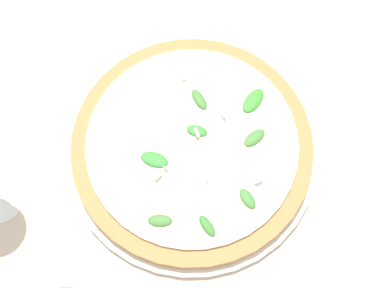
{
  "coord_description": "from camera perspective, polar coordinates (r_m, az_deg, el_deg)",
  "views": [
    {
      "loc": [
        -0.25,
        -0.01,
        0.73
      ],
      "look_at": [
        0.01,
        0.01,
        0.03
      ],
      "focal_mm": 50.0,
      "sensor_mm": 36.0,
      "label": 1
    }
  ],
  "objects": [
    {
      "name": "ground_plane",
      "position": [
        0.77,
        0.37,
        -1.45
      ],
      "size": [
        6.0,
        6.0,
        0.0
      ],
      "primitive_type": "plane",
      "color": "beige"
    },
    {
      "name": "pizza_arugula_main",
      "position": [
        0.76,
        0.01,
        -0.35
      ],
      "size": [
        0.36,
        0.36,
        0.05
      ],
      "color": "silver",
      "rests_on": "ground_plane"
    }
  ]
}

